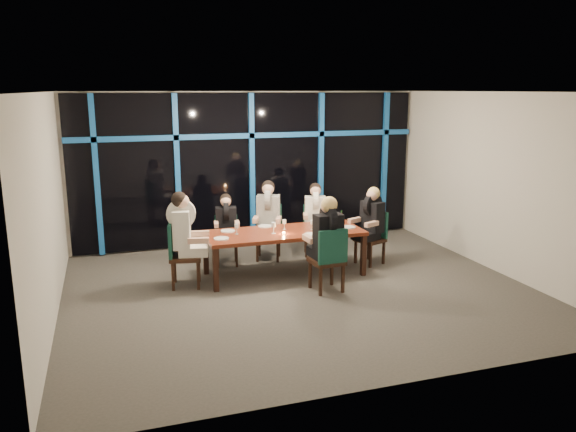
{
  "coord_description": "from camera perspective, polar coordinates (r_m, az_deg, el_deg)",
  "views": [
    {
      "loc": [
        -2.72,
        -7.74,
        3.04
      ],
      "look_at": [
        0.0,
        0.6,
        1.05
      ],
      "focal_mm": 35.0,
      "sensor_mm": 36.0,
      "label": 1
    }
  ],
  "objects": [
    {
      "name": "diner_end_left",
      "position": [
        8.8,
        -10.51,
        -0.94
      ],
      "size": [
        0.69,
        0.56,
        1.01
      ],
      "rotation": [
        0.0,
        0.0,
        1.38
      ],
      "color": "white",
      "rests_on": "ground"
    },
    {
      "name": "plate_end_right",
      "position": [
        9.55,
        6.16,
        -1.13
      ],
      "size": [
        0.24,
        0.24,
        0.01
      ],
      "primitive_type": "cylinder",
      "color": "white",
      "rests_on": "dining_table"
    },
    {
      "name": "diner_far_right",
      "position": [
        10.36,
        2.79,
        0.75
      ],
      "size": [
        0.54,
        0.63,
        0.9
      ],
      "rotation": [
        0.0,
        0.0,
        -0.3
      ],
      "color": "white",
      "rests_on": "ground"
    },
    {
      "name": "wine_glass_e",
      "position": [
        9.76,
        4.66,
        -0.07
      ],
      "size": [
        0.07,
        0.07,
        0.18
      ],
      "color": "silver",
      "rests_on": "dining_table"
    },
    {
      "name": "chair_far_left",
      "position": [
        9.97,
        -6.27,
        -2.15
      ],
      "size": [
        0.46,
        0.46,
        0.86
      ],
      "rotation": [
        0.0,
        0.0,
        -0.16
      ],
      "color": "black",
      "rests_on": "ground"
    },
    {
      "name": "chair_near_mid",
      "position": [
        8.52,
        4.21,
        -4.15
      ],
      "size": [
        0.5,
        0.5,
        1.01
      ],
      "rotation": [
        0.0,
        0.0,
        3.21
      ],
      "color": "black",
      "rests_on": "ground"
    },
    {
      "name": "tea_light",
      "position": [
        9.08,
        -0.44,
        -1.74
      ],
      "size": [
        0.05,
        0.05,
        0.03
      ],
      "primitive_type": "cylinder",
      "color": "#FFA24C",
      "rests_on": "dining_table"
    },
    {
      "name": "dining_table",
      "position": [
        9.27,
        -0.38,
        -1.96
      ],
      "size": [
        2.6,
        1.0,
        0.75
      ],
      "color": "maroon",
      "rests_on": "ground"
    },
    {
      "name": "wine_glass_b",
      "position": [
        9.34,
        -0.38,
        -0.64
      ],
      "size": [
        0.06,
        0.06,
        0.17
      ],
      "color": "white",
      "rests_on": "dining_table"
    },
    {
      "name": "plate_far_right",
      "position": [
        9.84,
        3.0,
        -0.65
      ],
      "size": [
        0.24,
        0.24,
        0.01
      ],
      "primitive_type": "cylinder",
      "color": "white",
      "rests_on": "dining_table"
    },
    {
      "name": "chair_end_right",
      "position": [
        10.07,
        8.66,
        -1.84
      ],
      "size": [
        0.57,
        0.57,
        0.94
      ],
      "rotation": [
        0.0,
        0.0,
        5.1
      ],
      "color": "black",
      "rests_on": "ground"
    },
    {
      "name": "chair_far_mid",
      "position": [
        10.24,
        -1.97,
        -1.3
      ],
      "size": [
        0.59,
        0.59,
        0.99
      ],
      "rotation": [
        0.0,
        0.0,
        -0.37
      ],
      "color": "black",
      "rests_on": "ground"
    },
    {
      "name": "diner_far_mid",
      "position": [
        10.07,
        -2.03,
        0.74
      ],
      "size": [
        0.61,
        0.68,
        0.96
      ],
      "rotation": [
        0.0,
        0.0,
        -0.37
      ],
      "color": "black",
      "rests_on": "ground"
    },
    {
      "name": "diner_far_left",
      "position": [
        9.82,
        -6.3,
        -0.31
      ],
      "size": [
        0.47,
        0.57,
        0.84
      ],
      "rotation": [
        0.0,
        0.0,
        -0.16
      ],
      "color": "black",
      "rests_on": "ground"
    },
    {
      "name": "window_wall",
      "position": [
        11.12,
        -3.69,
        5.05
      ],
      "size": [
        6.86,
        0.43,
        2.94
      ],
      "color": "black",
      "rests_on": "ground"
    },
    {
      "name": "wine_glass_d",
      "position": [
        9.07,
        -5.25,
        -1.11
      ],
      "size": [
        0.07,
        0.07,
        0.17
      ],
      "color": "white",
      "rests_on": "dining_table"
    },
    {
      "name": "diner_end_right",
      "position": [
        9.92,
        8.43,
        0.17
      ],
      "size": [
        0.64,
        0.58,
        0.91
      ],
      "rotation": [
        0.0,
        0.0,
        5.1
      ],
      "color": "black",
      "rests_on": "ground"
    },
    {
      "name": "plate_end_left",
      "position": [
        8.84,
        -6.8,
        -2.28
      ],
      "size": [
        0.24,
        0.24,
        0.01
      ],
      "primitive_type": "cylinder",
      "color": "white",
      "rests_on": "dining_table"
    },
    {
      "name": "plate_near_mid",
      "position": [
        9.03,
        2.4,
        -1.88
      ],
      "size": [
        0.24,
        0.24,
        0.01
      ],
      "primitive_type": "cylinder",
      "color": "white",
      "rests_on": "dining_table"
    },
    {
      "name": "plate_far_left",
      "position": [
        9.29,
        -6.14,
        -1.52
      ],
      "size": [
        0.24,
        0.24,
        0.01
      ],
      "primitive_type": "cylinder",
      "color": "white",
      "rests_on": "dining_table"
    },
    {
      "name": "wine_glass_c",
      "position": [
        9.33,
        2.48,
        -0.7
      ],
      "size": [
        0.06,
        0.06,
        0.16
      ],
      "color": "silver",
      "rests_on": "dining_table"
    },
    {
      "name": "diner_near_mid",
      "position": [
        8.48,
        4.0,
        -1.4
      ],
      "size": [
        0.52,
        0.65,
        0.99
      ],
      "rotation": [
        0.0,
        0.0,
        3.21
      ],
      "color": "black",
      "rests_on": "ground"
    },
    {
      "name": "wine_bottle",
      "position": [
        9.49,
        5.44,
        -0.52
      ],
      "size": [
        0.07,
        0.07,
        0.3
      ],
      "rotation": [
        0.0,
        0.0,
        -0.3
      ],
      "color": "black",
      "rests_on": "dining_table"
    },
    {
      "name": "wine_glass_a",
      "position": [
        9.07,
        -1.48,
        -0.96
      ],
      "size": [
        0.07,
        0.07,
        0.19
      ],
      "color": "white",
      "rests_on": "dining_table"
    },
    {
      "name": "chair_end_left",
      "position": [
        8.91,
        -10.97,
        -3.51
      ],
      "size": [
        0.56,
        0.56,
        1.03
      ],
      "rotation": [
        0.0,
        0.0,
        1.38
      ],
      "color": "black",
      "rests_on": "ground"
    },
    {
      "name": "water_pitcher",
      "position": [
        9.26,
        4.4,
        -0.93
      ],
      "size": [
        0.12,
        0.11,
        0.2
      ],
      "rotation": [
        0.0,
        0.0,
        -0.22
      ],
      "color": "white",
      "rests_on": "dining_table"
    },
    {
      "name": "plate_far_mid",
      "position": [
        9.57,
        -2.34,
        -1.04
      ],
      "size": [
        0.24,
        0.24,
        0.01
      ],
      "primitive_type": "cylinder",
      "color": "white",
      "rests_on": "dining_table"
    },
    {
      "name": "room",
      "position": [
        8.27,
        1.3,
        5.73
      ],
      "size": [
        7.04,
        7.0,
        3.02
      ],
      "color": "#4F4B46",
      "rests_on": "ground"
    },
    {
      "name": "chair_far_right",
      "position": [
        10.52,
        2.75,
        -1.12
      ],
      "size": [
        0.54,
        0.54,
        0.92
      ],
      "rotation": [
        0.0,
        0.0,
        -0.3
      ],
      "color": "black",
      "rests_on": "ground"
    }
  ]
}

